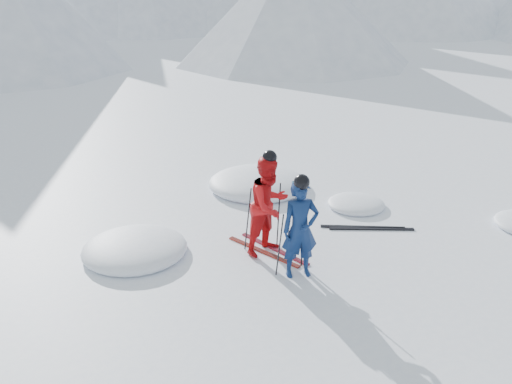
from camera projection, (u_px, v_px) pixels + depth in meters
ground at (340, 237)px, 10.56m from camera, size 160.00×160.00×0.00m
skier_blue at (300, 229)px, 8.93m from camera, size 0.72×0.57×1.71m
skier_red at (269, 205)px, 9.70m from camera, size 1.05×0.91×1.84m
pole_blue_left at (280, 245)px, 9.02m from camera, size 0.12×0.08×1.14m
pole_blue_right at (304, 236)px, 9.35m from camera, size 0.12×0.07×1.14m
pole_red_left at (248, 219)px, 9.88m from camera, size 0.12×0.10×1.22m
pole_red_right at (279, 214)px, 10.07m from camera, size 0.12×0.09×1.22m
ski_worn_left at (263, 252)px, 9.98m from camera, size 0.60×1.65×0.03m
ski_worn_right at (274, 249)px, 10.09m from camera, size 0.48×1.67×0.03m
ski_loose_a at (363, 227)px, 10.96m from camera, size 1.47×1.00×0.03m
ski_loose_b at (371, 229)px, 10.88m from camera, size 1.50×0.96×0.03m
snow_lumps at (260, 208)px, 11.90m from camera, size 8.92×6.50×0.52m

